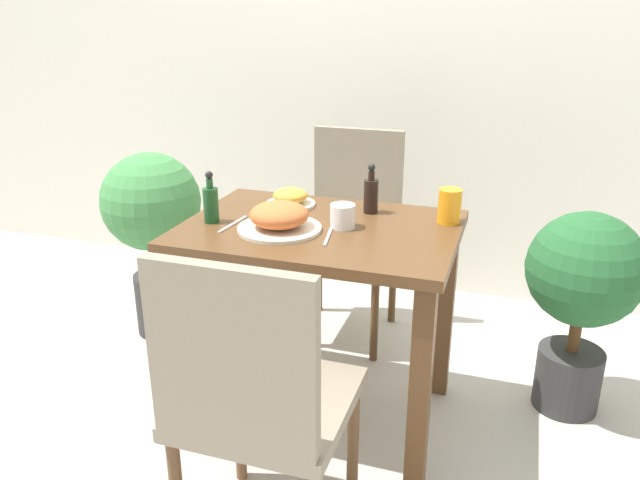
% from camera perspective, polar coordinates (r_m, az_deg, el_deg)
% --- Properties ---
extents(ground_plane, '(16.00, 16.00, 0.00)m').
position_cam_1_polar(ground_plane, '(2.38, 0.00, -15.34)').
color(ground_plane, '#B7B2A8').
extents(wall_back, '(8.00, 0.05, 2.60)m').
position_cam_1_polar(wall_back, '(3.11, 7.47, 18.69)').
color(wall_back, white).
rests_on(wall_back, ground_plane).
extents(dining_table, '(0.89, 0.64, 0.72)m').
position_cam_1_polar(dining_table, '(2.09, 0.00, -2.20)').
color(dining_table, brown).
rests_on(dining_table, ground_plane).
extents(chair_near, '(0.42, 0.42, 0.90)m').
position_cam_1_polar(chair_near, '(1.57, -5.95, -14.07)').
color(chair_near, gray).
rests_on(chair_near, ground_plane).
extents(chair_far, '(0.42, 0.42, 0.90)m').
position_cam_1_polar(chair_far, '(2.74, 2.82, 1.69)').
color(chair_far, gray).
rests_on(chair_far, ground_plane).
extents(food_plate, '(0.27, 0.27, 0.09)m').
position_cam_1_polar(food_plate, '(1.99, -3.75, 2.03)').
color(food_plate, beige).
rests_on(food_plate, dining_table).
extents(side_plate, '(0.18, 0.18, 0.07)m').
position_cam_1_polar(side_plate, '(2.24, -2.72, 3.84)').
color(side_plate, beige).
rests_on(side_plate, dining_table).
extents(drink_cup, '(0.08, 0.08, 0.08)m').
position_cam_1_polar(drink_cup, '(2.01, 2.08, 2.21)').
color(drink_cup, white).
rests_on(drink_cup, dining_table).
extents(juice_glass, '(0.08, 0.08, 0.11)m').
position_cam_1_polar(juice_glass, '(2.10, 11.76, 3.06)').
color(juice_glass, orange).
rests_on(juice_glass, dining_table).
extents(sauce_bottle, '(0.05, 0.05, 0.17)m').
position_cam_1_polar(sauce_bottle, '(2.09, -9.95, 3.38)').
color(sauce_bottle, '#194C23').
rests_on(sauce_bottle, dining_table).
extents(condiment_bottle, '(0.05, 0.05, 0.17)m').
position_cam_1_polar(condiment_bottle, '(2.16, 4.68, 4.22)').
color(condiment_bottle, black).
rests_on(condiment_bottle, dining_table).
extents(fork_utensil, '(0.02, 0.17, 0.00)m').
position_cam_1_polar(fork_utensil, '(2.07, -7.99, 1.44)').
color(fork_utensil, silver).
rests_on(fork_utensil, dining_table).
extents(spoon_utensil, '(0.04, 0.18, 0.00)m').
position_cam_1_polar(spoon_utensil, '(1.95, 0.79, 0.45)').
color(spoon_utensil, silver).
rests_on(spoon_utensil, dining_table).
extents(potted_plant_left, '(0.42, 0.42, 0.83)m').
position_cam_1_polar(potted_plant_left, '(2.77, -15.06, 1.95)').
color(potted_plant_left, '#333333').
rests_on(potted_plant_left, ground_plane).
extents(potted_plant_right, '(0.40, 0.40, 0.75)m').
position_cam_1_polar(potted_plant_right, '(2.35, 22.86, -4.09)').
color(potted_plant_right, '#333333').
rests_on(potted_plant_right, ground_plane).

